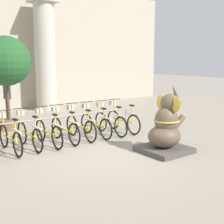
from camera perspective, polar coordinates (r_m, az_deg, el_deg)
name	(u,v)px	position (r m, az deg, el deg)	size (l,w,h in m)	color
ground_plane	(104,156)	(8.09, -1.54, -8.06)	(60.00, 60.00, 0.00)	gray
column_right	(45,55)	(15.30, -12.11, 10.18)	(1.21, 1.21, 5.16)	#BCB7A8
bike_rack	(63,121)	(9.48, -9.02, -1.55)	(5.04, 0.05, 0.77)	gray
bicycle_1	(10,137)	(8.76, -18.22, -4.36)	(0.48, 1.77, 1.08)	black
bicycle_2	(29,134)	(9.00, -14.98, -3.83)	(0.48, 1.77, 1.08)	black
bicycle_3	(48,131)	(9.17, -11.67, -3.43)	(0.48, 1.77, 1.08)	black
bicycle_4	(64,128)	(9.44, -8.73, -2.95)	(0.48, 1.77, 1.08)	black
bicycle_5	(80,126)	(9.72, -5.88, -2.52)	(0.48, 1.77, 1.08)	black
bicycle_6	(95,124)	(10.00, -3.13, -2.13)	(0.48, 1.77, 1.08)	black
bicycle_7	(110,122)	(10.28, -0.42, -1.79)	(0.48, 1.77, 1.08)	black
bicycle_8	(122,120)	(10.63, 1.92, -1.40)	(0.48, 1.77, 1.08)	black
elephant_statue	(166,129)	(8.42, 9.83, -3.10)	(1.20, 1.20, 1.83)	#4C4742
person_pedestrian	(7,94)	(13.23, -18.63, 3.15)	(0.23, 0.47, 1.75)	#383342
potted_tree	(6,63)	(11.31, -18.84, 8.47)	(1.70, 1.70, 3.23)	brown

